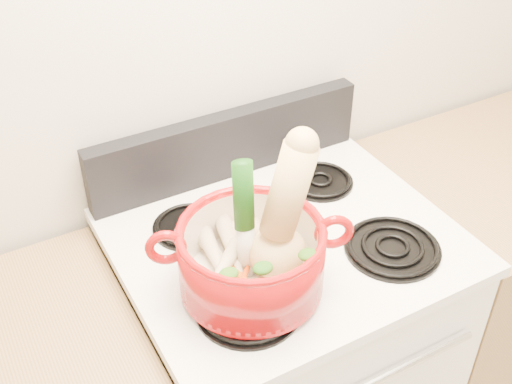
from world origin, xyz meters
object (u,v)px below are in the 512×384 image
stove_body (281,367)px  squash (278,215)px  dutch_oven (251,258)px  leek (245,219)px

stove_body → squash: (-0.11, -0.13, 0.69)m
dutch_oven → leek: leek is taller
stove_body → dutch_oven: (-0.16, -0.11, 0.58)m
stove_body → dutch_oven: bearing=-143.9°
stove_body → squash: squash is taller
stove_body → dutch_oven: 0.61m
squash → leek: 0.07m
stove_body → leek: 0.70m
dutch_oven → leek: bearing=121.2°
dutch_oven → squash: (0.05, -0.02, 0.11)m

